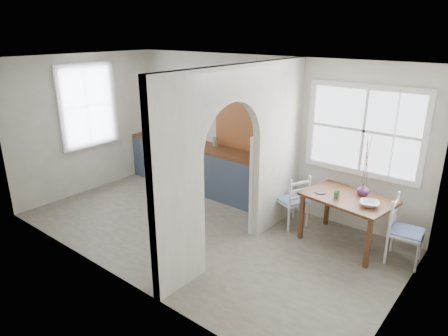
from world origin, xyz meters
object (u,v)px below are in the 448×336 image
Objects in this scene: dining_table at (346,221)px; kettle at (273,156)px; chair_left at (292,200)px; chair_right at (407,231)px; vase at (363,189)px.

kettle is at bearing -179.42° from dining_table.
chair_right is at bearing 114.11° from chair_left.
dining_table is 1.30× the size of chair_right.
chair_left is at bearing -173.62° from dining_table.
chair_right is 0.80m from vase.
chair_left reaches higher than dining_table.
kettle is (-2.23, 0.16, 0.57)m from chair_right.
chair_right is (0.82, 0.04, 0.09)m from dining_table.
chair_right reaches higher than dining_table.
dining_table is 0.52m from vase.
dining_table is at bearing 86.86° from chair_right.
dining_table is at bearing -125.51° from vase.
kettle reaches higher than chair_right.
vase reaches higher than chair_left.
dining_table is 0.92m from chair_left.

